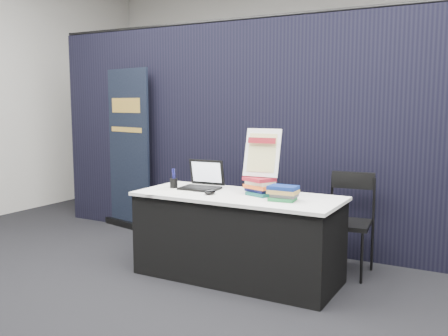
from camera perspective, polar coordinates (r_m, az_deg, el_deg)
floor at (r=4.09m, az=-2.16°, el=-14.68°), size 8.00×8.00×0.00m
wall_back at (r=7.50m, az=14.00°, el=8.84°), size 8.00×0.02×3.50m
drape_partition at (r=5.23m, az=6.90°, el=3.68°), size 6.00×0.08×2.40m
display_table at (r=4.42m, az=1.54°, el=-7.80°), size 1.80×0.75×0.75m
laptop at (r=4.61m, az=-2.49°, el=-1.63°), size 0.36×0.30×0.26m
mouse at (r=4.33m, az=-1.62°, el=-2.80°), size 0.10×0.13×0.04m
brochure_left at (r=4.44m, az=-6.76°, el=-2.81°), size 0.38×0.33×0.00m
brochure_mid at (r=4.59m, az=-5.64°, el=-2.47°), size 0.34×0.27×0.00m
brochure_right at (r=4.49m, az=-5.40°, el=-2.67°), size 0.31×0.25×0.00m
pen_cup at (r=4.67m, az=-5.77°, el=-1.75°), size 0.08×0.08×0.09m
book_stack_tall at (r=4.30m, az=4.17°, el=-2.08°), size 0.27×0.24×0.16m
book_stack_short at (r=4.07m, az=6.78°, el=-2.89°), size 0.23×0.18×0.12m
info_sign at (r=4.29m, az=4.38°, el=1.70°), size 0.32×0.16×0.43m
pullup_banner at (r=6.22m, az=-10.94°, el=1.08°), size 0.83×0.28×1.95m
stacking_chair at (r=4.67m, az=13.93°, el=-5.57°), size 0.45×0.46×0.91m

